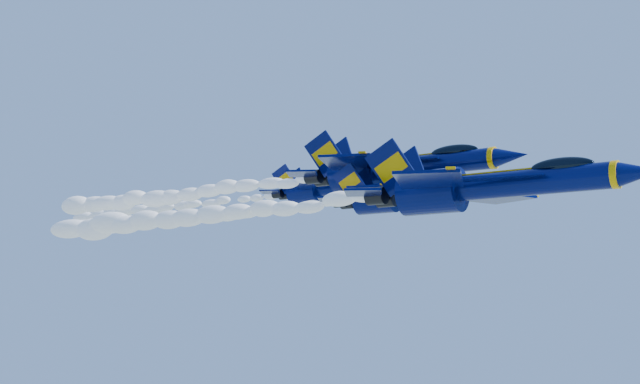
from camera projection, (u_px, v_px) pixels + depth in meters
The scene contains 8 objects.
jet_lead at pixel (486, 185), 57.45m from camera, with size 19.41×15.92×7.21m.
smoke_trail_jet_lead at pixel (198, 216), 70.63m from camera, with size 32.28×2.01×1.81m, color white.
jet_second at pixel (412, 194), 70.24m from camera, with size 15.72×12.90×5.84m.
smoke_trail_jet_second at pixel (192, 218), 82.56m from camera, with size 32.28×1.63×1.46m, color white.
jet_third at pixel (398, 167), 74.92m from camera, with size 20.07×16.47×7.46m.
smoke_trail_jet_third at pixel (178, 195), 88.24m from camera, with size 32.28×2.08×1.87m, color white.
jet_fourth at pixel (330, 188), 96.00m from camera, with size 16.39×13.45×6.09m.
smoke_trail_jet_fourth at pixel (171, 207), 108.48m from camera, with size 32.28×1.70×1.53m, color white.
Camera 1 is at (37.25, -64.56, 142.81)m, focal length 50.00 mm.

